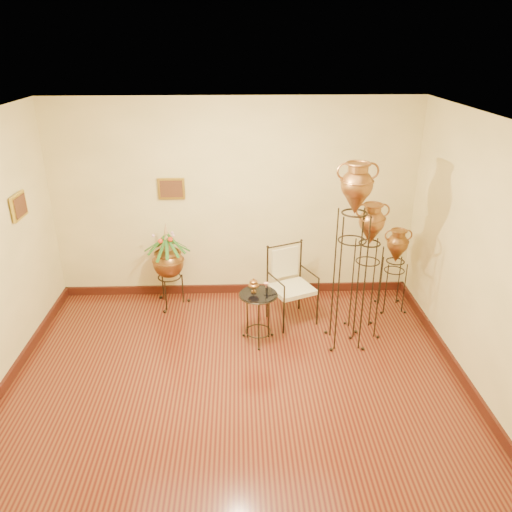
{
  "coord_description": "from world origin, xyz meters",
  "views": [
    {
      "loc": [
        0.05,
        -4.09,
        3.47
      ],
      "look_at": [
        0.25,
        1.3,
        1.1
      ],
      "focal_mm": 35.0,
      "sensor_mm": 36.0,
      "label": 1
    }
  ],
  "objects_px": {
    "amphora_tall": "(351,256)",
    "side_table": "(258,316)",
    "planter_urn": "(168,259)",
    "armchair": "(292,286)",
    "amphora_mid": "(367,269)"
  },
  "relations": [
    {
      "from": "amphora_tall",
      "to": "side_table",
      "type": "distance_m",
      "value": 1.34
    },
    {
      "from": "amphora_tall",
      "to": "planter_urn",
      "type": "height_order",
      "value": "amphora_tall"
    },
    {
      "from": "armchair",
      "to": "side_table",
      "type": "bearing_deg",
      "value": -158.65
    },
    {
      "from": "amphora_tall",
      "to": "planter_urn",
      "type": "distance_m",
      "value": 2.53
    },
    {
      "from": "amphora_tall",
      "to": "planter_urn",
      "type": "bearing_deg",
      "value": 155.35
    },
    {
      "from": "side_table",
      "to": "amphora_tall",
      "type": "bearing_deg",
      "value": -3.46
    },
    {
      "from": "amphora_mid",
      "to": "amphora_tall",
      "type": "bearing_deg",
      "value": -139.18
    },
    {
      "from": "side_table",
      "to": "planter_urn",
      "type": "bearing_deg",
      "value": 140.83
    },
    {
      "from": "amphora_mid",
      "to": "side_table",
      "type": "bearing_deg",
      "value": -172.79
    },
    {
      "from": "amphora_tall",
      "to": "armchair",
      "type": "bearing_deg",
      "value": 138.53
    },
    {
      "from": "planter_urn",
      "to": "side_table",
      "type": "bearing_deg",
      "value": -39.17
    },
    {
      "from": "amphora_mid",
      "to": "planter_urn",
      "type": "xyz_separation_m",
      "value": [
        -2.53,
        0.8,
        -0.18
      ]
    },
    {
      "from": "amphora_tall",
      "to": "side_table",
      "type": "bearing_deg",
      "value": 176.54
    },
    {
      "from": "amphora_tall",
      "to": "planter_urn",
      "type": "xyz_separation_m",
      "value": [
        -2.26,
        1.04,
        -0.47
      ]
    },
    {
      "from": "amphora_mid",
      "to": "armchair",
      "type": "relative_size",
      "value": 1.7
    }
  ]
}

